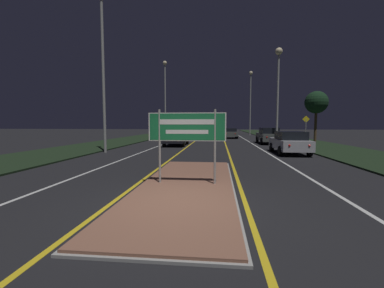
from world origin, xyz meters
TOP-DOWN VIEW (x-y plane):
  - ground_plane at (0.00, 0.00)m, footprint 160.00×160.00m
  - median_island at (0.00, 1.82)m, footprint 2.87×8.88m
  - verge_left at (-9.50, 20.00)m, footprint 5.00×100.00m
  - verge_right at (9.50, 20.00)m, footprint 5.00×100.00m
  - centre_line_yellow_left at (-1.63, 25.00)m, footprint 0.12×70.00m
  - centre_line_yellow_right at (1.63, 25.00)m, footprint 0.12×70.00m
  - lane_line_white_left at (-4.20, 25.00)m, footprint 0.12×70.00m
  - lane_line_white_right at (4.20, 25.00)m, footprint 0.12×70.00m
  - edge_line_white_left at (-7.20, 25.00)m, footprint 0.10×70.00m
  - edge_line_white_right at (7.20, 25.00)m, footprint 0.10×70.00m
  - highway_sign at (0.00, 1.81)m, footprint 2.38×0.07m
  - streetlight_left_near at (-6.60, 10.48)m, footprint 0.44×0.44m
  - streetlight_left_far at (-6.27, 28.57)m, footprint 0.56×0.56m
  - streetlight_right_near at (6.14, 17.61)m, footprint 0.63×0.63m
  - streetlight_right_far at (6.14, 37.41)m, footprint 0.60×0.60m
  - car_receding_0 at (5.51, 11.05)m, footprint 1.90×4.25m
  - car_receding_1 at (5.74, 19.34)m, footprint 1.86×4.57m
  - car_receding_2 at (2.46, 28.28)m, footprint 1.97×4.11m
  - car_approaching_0 at (-2.75, 16.46)m, footprint 1.86×4.43m
  - car_approaching_1 at (-5.61, 31.96)m, footprint 2.01×4.50m
  - car_approaching_2 at (-6.01, 46.04)m, footprint 1.99×4.53m
  - warning_sign at (8.32, 16.71)m, footprint 0.60×0.06m
  - roadside_palm_right at (10.17, 19.66)m, footprint 2.11×2.11m

SIDE VIEW (x-z plane):
  - ground_plane at x=0.00m, z-range 0.00..0.00m
  - centre_line_yellow_left at x=-1.63m, z-range 0.00..0.01m
  - centre_line_yellow_right at x=1.63m, z-range 0.00..0.01m
  - lane_line_white_left at x=-4.20m, z-range 0.00..0.01m
  - lane_line_white_right at x=4.20m, z-range 0.00..0.01m
  - edge_line_white_left at x=-7.20m, z-range 0.00..0.01m
  - edge_line_white_right at x=7.20m, z-range 0.00..0.01m
  - verge_left at x=-9.50m, z-range 0.00..0.08m
  - verge_right at x=9.50m, z-range 0.00..0.08m
  - median_island at x=0.00m, z-range -0.01..0.09m
  - car_approaching_1 at x=-5.61m, z-range 0.04..1.36m
  - car_receding_2 at x=2.46m, z-range 0.05..1.37m
  - car_approaching_0 at x=-2.75m, z-range 0.05..1.39m
  - car_approaching_2 at x=-6.01m, z-range 0.04..1.44m
  - car_receding_0 at x=5.51m, z-range 0.03..1.47m
  - car_receding_1 at x=5.74m, z-range 0.02..1.57m
  - warning_sign at x=8.32m, z-range 0.33..2.86m
  - highway_sign at x=0.00m, z-range 0.60..2.88m
  - roadside_palm_right at x=10.17m, z-range 1.44..6.37m
  - streetlight_left_near at x=-6.60m, z-range 0.91..11.24m
  - streetlight_right_near at x=6.14m, z-range 1.83..10.37m
  - streetlight_left_far at x=-6.27m, z-range 1.56..11.87m
  - streetlight_right_far at x=6.14m, z-range 1.81..12.27m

